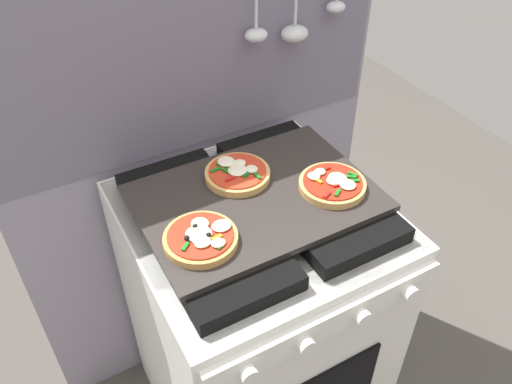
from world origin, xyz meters
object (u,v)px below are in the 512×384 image
Objects in this scene: pizza_center at (237,173)px; pizza_right at (332,184)px; stove at (256,318)px; pizza_left at (201,238)px; baking_tray at (256,198)px.

pizza_right is at bearing -39.58° from pizza_center.
stove is at bearing -85.64° from pizza_center.
pizza_left is 0.23m from pizza_center.
pizza_center is (-0.01, 0.08, 0.48)m from stove.
pizza_center is at bearing 94.36° from stove.
stove is 5.72× the size of pizza_center.
pizza_left is 0.34m from pizza_right.
pizza_left is 1.00× the size of pizza_center.
pizza_right reaches higher than baking_tray.
pizza_center is at bearing 43.56° from pizza_left.
stove is at bearing 159.92° from pizza_right.
pizza_right reaches higher than stove.
pizza_left is at bearing -156.07° from baking_tray.
stove is 5.72× the size of pizza_right.
stove is 5.72× the size of pizza_left.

